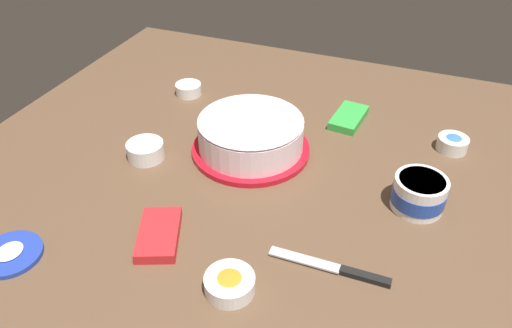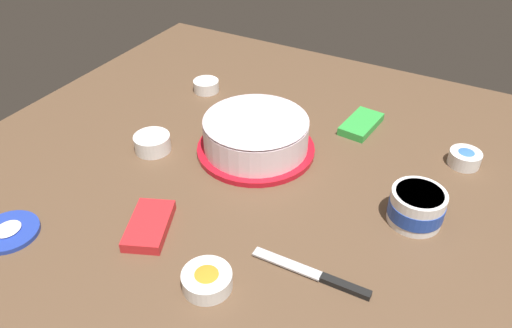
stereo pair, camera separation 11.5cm
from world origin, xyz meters
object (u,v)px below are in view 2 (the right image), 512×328
frosting_tub_lid (9,231)px  candy_box_upper (361,124)px  frosting_tub (417,206)px  frosted_cake (256,135)px  sprinkle_bowl_blue (465,157)px  spreading_knife (321,277)px  sprinkle_bowl_orange (207,279)px  sprinkle_bowl_green (152,142)px  sprinkle_bowl_rainbow (206,85)px  candy_box_lower (149,225)px

frosting_tub_lid → candy_box_upper: (0.74, -0.50, 0.00)m
frosting_tub → frosting_tub_lid: 0.85m
frosted_cake → candy_box_upper: (0.24, -0.20, -0.04)m
candy_box_upper → sprinkle_bowl_blue: bearing=-92.5°
spreading_knife → sprinkle_bowl_orange: 0.21m
sprinkle_bowl_green → candy_box_upper: bearing=-50.4°
frosting_tub → candy_box_upper: (0.30, 0.22, -0.03)m
spreading_knife → sprinkle_bowl_green: bearing=71.0°
candy_box_upper → frosting_tub: bearing=-137.7°
frosting_tub → sprinkle_bowl_orange: 0.46m
frosting_tub_lid → sprinkle_bowl_blue: 1.05m
frosted_cake → sprinkle_bowl_green: bearing=117.3°
spreading_knife → sprinkle_bowl_rainbow: size_ratio=3.06×
frosting_tub → sprinkle_bowl_green: frosting_tub is taller
sprinkle_bowl_rainbow → sprinkle_bowl_orange: (-0.63, -0.42, 0.00)m
spreading_knife → candy_box_upper: 0.55m
sprinkle_bowl_rainbow → frosted_cake: bearing=-126.1°
sprinkle_bowl_blue → spreading_knife: bearing=161.5°
spreading_knife → sprinkle_bowl_rainbow: sprinkle_bowl_rainbow is taller
frosted_cake → spreading_knife: frosted_cake is taller
frosted_cake → sprinkle_bowl_blue: size_ratio=3.90×
frosted_cake → candy_box_lower: frosted_cake is taller
sprinkle_bowl_green → candy_box_lower: sprinkle_bowl_green is taller
frosting_tub_lid → candy_box_upper: candy_box_upper is taller
frosting_tub_lid → sprinkle_bowl_green: sprinkle_bowl_green is taller
sprinkle_bowl_rainbow → sprinkle_bowl_blue: bearing=-91.1°
frosting_tub_lid → sprinkle_bowl_orange: (0.08, -0.43, 0.01)m
frosting_tub_lid → candy_box_lower: 0.29m
frosting_tub → frosted_cake: bearing=81.5°
frosted_cake → frosting_tub: 0.42m
sprinkle_bowl_orange → sprinkle_bowl_blue: (0.62, -0.34, 0.00)m
frosting_tub_lid → candy_box_lower: candy_box_lower is taller
spreading_knife → candy_box_lower: (-0.05, 0.36, 0.01)m
frosted_cake → candy_box_upper: frosted_cake is taller
frosting_tub_lid → spreading_knife: frosting_tub_lid is taller
frosting_tub → frosting_tub_lid: (-0.44, 0.72, -0.03)m
frosted_cake → sprinkle_bowl_orange: size_ratio=3.18×
sprinkle_bowl_rainbow → sprinkle_bowl_orange: same height
sprinkle_bowl_rainbow → candy_box_upper: (0.03, -0.48, -0.01)m
sprinkle_bowl_rainbow → sprinkle_bowl_blue: sprinkle_bowl_blue is taller
frosting_tub_lid → spreading_knife: 0.64m
sprinkle_bowl_rainbow → candy_box_upper: 0.49m
candy_box_lower → sprinkle_bowl_rainbow: bearing=-0.6°
spreading_knife → frosting_tub_lid: bearing=108.0°
sprinkle_bowl_green → candy_box_lower: (-0.23, -0.18, -0.01)m
sprinkle_bowl_orange → candy_box_lower: (0.07, 0.19, -0.01)m
frosting_tub_lid → candy_box_lower: size_ratio=0.87×
spreading_knife → sprinkle_bowl_blue: bearing=-18.5°
frosting_tub → sprinkle_bowl_blue: bearing=-12.3°
frosting_tub_lid → candy_box_lower: bearing=-58.9°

